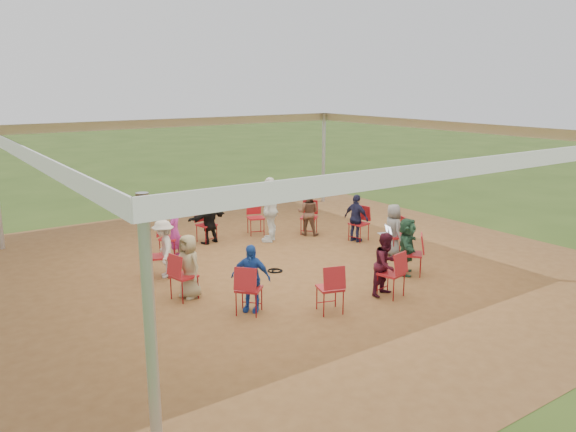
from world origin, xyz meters
TOP-DOWN VIEW (x-y plane):
  - ground at (0.00, 0.00)m, footprint 80.00×80.00m
  - dirt_patch at (0.00, 0.00)m, footprint 13.00×13.00m
  - tent at (0.00, 0.00)m, footprint 10.33×10.33m
  - chair_0 at (2.63, -0.84)m, footprint 0.55×0.53m
  - chair_1 at (2.70, 0.59)m, footprint 0.52×0.50m
  - chair_2 at (2.04, 1.86)m, footprint 0.61×0.61m
  - chair_3 at (0.84, 2.63)m, footprint 0.53×0.55m
  - chair_4 at (-0.59, 2.70)m, footprint 0.50×0.52m
  - chair_5 at (-1.86, 2.04)m, footprint 0.61×0.61m
  - chair_6 at (-2.63, 0.84)m, footprint 0.55×0.53m
  - chair_7 at (-2.70, -0.59)m, footprint 0.52×0.50m
  - chair_8 at (-2.04, -1.86)m, footprint 0.61×0.61m
  - chair_9 at (-0.84, -2.63)m, footprint 0.53×0.55m
  - chair_10 at (0.59, -2.70)m, footprint 0.50×0.52m
  - chair_11 at (1.86, -2.04)m, footprint 0.61×0.61m
  - person_seated_0 at (2.51, -0.81)m, footprint 0.50×0.67m
  - person_seated_1 at (2.58, 0.56)m, footprint 0.51×0.78m
  - person_seated_2 at (1.96, 1.78)m, footprint 0.65×0.67m
  - person_seated_3 at (-0.56, 2.58)m, footprint 1.20×0.66m
  - person_seated_4 at (-1.78, 1.96)m, footprint 0.53×0.52m
  - person_seated_5 at (-2.51, 0.81)m, footprint 0.62×0.87m
  - person_seated_6 at (-2.58, -0.56)m, footprint 0.45×0.66m
  - person_seated_7 at (-1.96, -1.78)m, footprint 0.76×0.78m
  - person_seated_8 at (0.56, -2.58)m, footprint 0.66×0.46m
  - person_seated_9 at (1.78, -1.96)m, footprint 1.13×1.08m
  - standing_person at (0.81, 1.85)m, footprint 1.06×1.02m
  - cable_coil at (-0.42, -0.24)m, footprint 0.32×0.32m
  - laptop at (2.36, -0.76)m, footprint 0.34×0.38m

SIDE VIEW (x-z plane):
  - ground at x=0.00m, z-range 0.00..0.00m
  - dirt_patch at x=0.00m, z-range 0.01..0.01m
  - cable_coil at x=-0.42m, z-range 0.01..0.04m
  - chair_0 at x=2.63m, z-range 0.00..0.90m
  - chair_1 at x=2.70m, z-range 0.00..0.90m
  - chair_2 at x=2.04m, z-range 0.00..0.90m
  - chair_3 at x=0.84m, z-range 0.00..0.90m
  - chair_4 at x=-0.59m, z-range 0.00..0.90m
  - chair_5 at x=-1.86m, z-range 0.00..0.90m
  - chair_6 at x=-2.63m, z-range 0.00..0.90m
  - chair_7 at x=-2.70m, z-range 0.00..0.90m
  - chair_8 at x=-2.04m, z-range 0.00..0.90m
  - chair_9 at x=-0.84m, z-range 0.00..0.90m
  - chair_10 at x=0.59m, z-range 0.00..0.90m
  - chair_11 at x=1.86m, z-range 0.00..0.90m
  - laptop at x=2.36m, z-range 0.47..0.70m
  - person_seated_0 at x=2.51m, z-range 0.01..1.23m
  - person_seated_1 at x=2.58m, z-range 0.01..1.23m
  - person_seated_2 at x=1.96m, z-range 0.01..1.23m
  - person_seated_3 at x=-0.56m, z-range 0.01..1.23m
  - person_seated_4 at x=-1.78m, z-range 0.01..1.23m
  - person_seated_5 at x=-2.51m, z-range 0.01..1.23m
  - person_seated_6 at x=-2.58m, z-range 0.01..1.23m
  - person_seated_7 at x=-1.96m, z-range 0.01..1.23m
  - person_seated_8 at x=0.56m, z-range 0.01..1.23m
  - person_seated_9 at x=1.78m, z-range 0.01..1.23m
  - standing_person at x=0.81m, z-range 0.01..1.67m
  - tent at x=0.00m, z-range 0.87..3.87m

